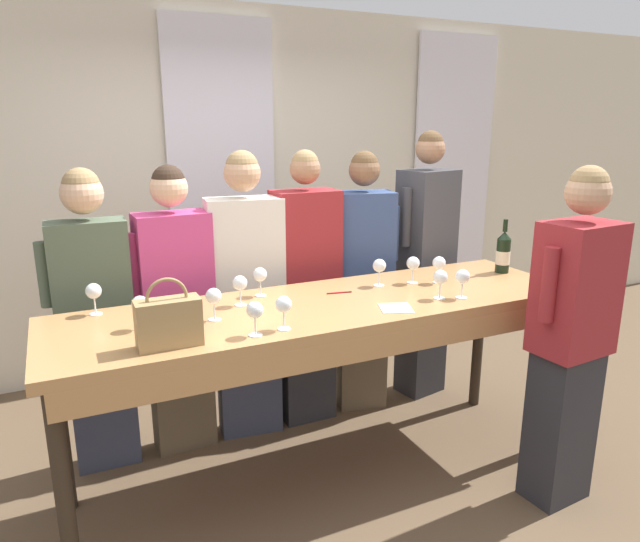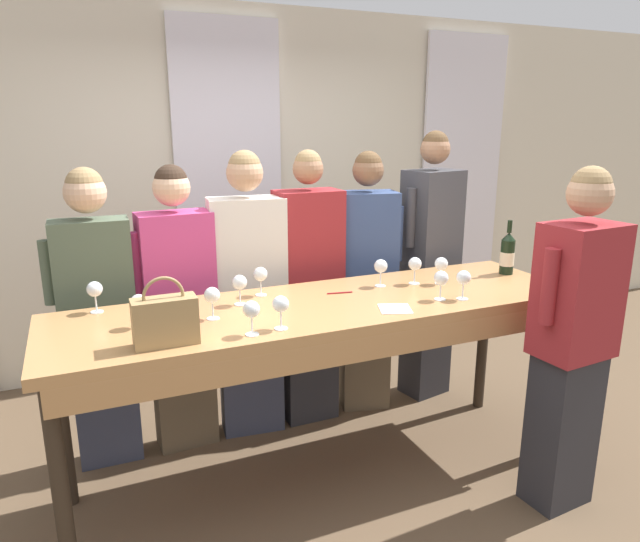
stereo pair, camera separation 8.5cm
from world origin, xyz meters
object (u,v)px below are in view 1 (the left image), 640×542
handbag (169,321)px  guest_olive_jacket (95,316)px  tasting_bar (329,322)px  wine_glass_center_left (379,266)px  wine_glass_front_left (140,305)px  host_pouring (571,337)px  wine_glass_near_host (439,264)px  guest_beige_cap (425,264)px  guest_pink_top (177,308)px  wine_glass_back_right (440,278)px  wine_glass_back_mid (214,297)px  guest_cream_sweater (246,293)px  wine_glass_front_right (413,264)px  guest_striped_shirt (306,288)px  wine_glass_back_left (240,284)px  guest_navy_coat (362,280)px  wine_glass_center_right (463,277)px  wine_glass_center_mid (94,292)px  wine_bottle (503,253)px  wine_glass_front_mid (260,275)px  wine_glass_by_bottle (284,305)px  wine_glass_by_handbag (255,311)px

handbag → guest_olive_jacket: 0.97m
tasting_bar → wine_glass_center_left: size_ratio=17.73×
wine_glass_front_left → host_pouring: 2.08m
tasting_bar → host_pouring: 1.21m
wine_glass_near_host → guest_beige_cap: bearing=60.7°
handbag → guest_pink_top: (0.20, 0.92, -0.25)m
wine_glass_back_right → guest_olive_jacket: size_ratio=0.09×
handbag → guest_olive_jacket: size_ratio=0.17×
wine_glass_back_mid → guest_cream_sweater: 0.81m
wine_glass_front_right → wine_glass_center_left: size_ratio=1.00×
wine_glass_back_right → host_pouring: 0.70m
wine_glass_back_right → guest_olive_jacket: bearing=152.6°
guest_striped_shirt → wine_glass_back_left: bearing=-138.7°
guest_striped_shirt → wine_glass_front_left: bearing=-149.0°
guest_olive_jacket → handbag: bearing=-75.3°
guest_pink_top → guest_striped_shirt: (0.82, 0.00, 0.02)m
handbag → guest_navy_coat: guest_navy_coat is taller
wine_glass_center_left → wine_glass_near_host: 0.36m
wine_glass_back_left → guest_striped_shirt: size_ratio=0.09×
wine_glass_center_left → guest_striped_shirt: 0.61m
guest_cream_sweater → wine_glass_near_host: bearing=-32.0°
tasting_bar → wine_glass_back_mid: 0.63m
tasting_bar → wine_glass_center_right: 0.75m
wine_glass_front_right → wine_glass_back_left: 1.03m
guest_beige_cap → wine_glass_front_right: bearing=-131.2°
wine_glass_center_left → wine_glass_center_mid: size_ratio=1.00×
wine_glass_center_mid → wine_glass_back_right: 1.74m
wine_bottle → guest_navy_coat: bearing=138.8°
wine_bottle → wine_glass_center_left: wine_bottle is taller
host_pouring → wine_glass_front_mid: bearing=144.6°
handbag → wine_glass_center_mid: bearing=114.0°
wine_glass_front_left → guest_cream_sweater: guest_cream_sweater is taller
wine_glass_front_left → guest_cream_sweater: size_ratio=0.09×
guest_olive_jacket → host_pouring: (2.11, -1.33, -0.00)m
wine_glass_center_mid → wine_glass_near_host: same height
host_pouring → guest_cream_sweater: bearing=133.1°
handbag → wine_glass_back_left: (0.43, 0.40, 0.00)m
wine_glass_front_mid → host_pouring: 1.61m
handbag → guest_cream_sweater: size_ratio=0.17×
wine_bottle → tasting_bar: bearing=-175.0°
guest_olive_jacket → guest_beige_cap: 2.18m
guest_cream_sweater → guest_beige_cap: guest_beige_cap is taller
guest_cream_sweater → host_pouring: guest_cream_sweater is taller
wine_glass_center_mid → wine_glass_center_right: same height
wine_glass_front_right → wine_glass_by_bottle: same height
guest_striped_shirt → wine_glass_back_right: bearing=-65.3°
handbag → host_pouring: 1.93m
wine_glass_center_left → wine_glass_near_host: size_ratio=1.00×
wine_glass_back_left → guest_striped_shirt: bearing=41.3°
wine_glass_back_right → wine_glass_by_handbag: (-1.06, -0.10, -0.00)m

